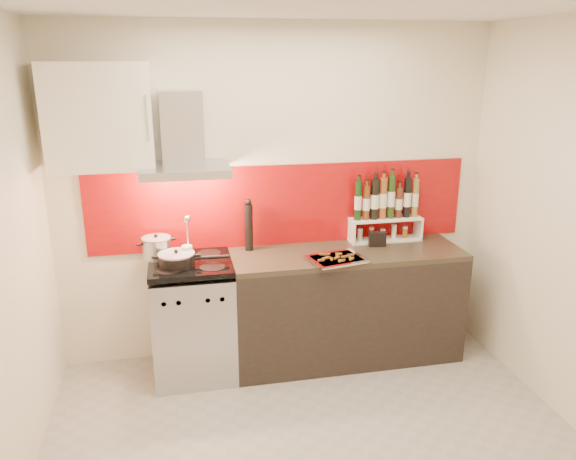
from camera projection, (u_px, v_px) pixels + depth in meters
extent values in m
plane|color=#9E9991|center=(319.00, 452.00, 3.47)|extent=(3.40, 3.40, 0.00)
cube|color=white|center=(328.00, 0.00, 2.70)|extent=(3.40, 2.80, 0.02)
cube|color=silver|center=(276.00, 195.00, 4.40)|extent=(3.40, 0.02, 2.60)
cube|color=#96080D|center=(283.00, 205.00, 4.42)|extent=(3.00, 0.02, 0.64)
cube|color=#B7B7BA|center=(193.00, 322.00, 4.24)|extent=(0.60, 0.60, 0.84)
cube|color=black|center=(196.00, 351.00, 4.00)|extent=(0.50, 0.02, 0.40)
cube|color=#B7B7BA|center=(193.00, 301.00, 3.88)|extent=(0.56, 0.02, 0.12)
cube|color=#FF190C|center=(193.00, 301.00, 3.88)|extent=(0.10, 0.01, 0.04)
cube|color=black|center=(190.00, 264.00, 4.10)|extent=(0.60, 0.60, 0.04)
cube|color=black|center=(345.00, 307.00, 4.47)|extent=(1.80, 0.60, 0.86)
cube|color=#322A1E|center=(347.00, 254.00, 4.34)|extent=(1.80, 0.60, 0.04)
cube|color=#B7B7BA|center=(185.00, 169.00, 3.94)|extent=(0.62, 0.50, 0.06)
cube|color=#B7B7BA|center=(182.00, 127.00, 4.00)|extent=(0.30, 0.18, 0.50)
sphere|color=#FFD18C|center=(163.00, 176.00, 3.93)|extent=(0.07, 0.07, 0.07)
sphere|color=#FFD18C|center=(207.00, 174.00, 3.98)|extent=(0.07, 0.07, 0.07)
cube|color=white|center=(99.00, 117.00, 3.80)|extent=(0.70, 0.35, 0.72)
cylinder|color=#B7B7BA|center=(157.00, 248.00, 4.15)|extent=(0.21, 0.21, 0.15)
cylinder|color=#99999E|center=(156.00, 238.00, 4.13)|extent=(0.21, 0.21, 0.01)
sphere|color=black|center=(156.00, 236.00, 4.12)|extent=(0.03, 0.03, 0.03)
cylinder|color=black|center=(177.00, 260.00, 4.00)|extent=(0.26, 0.26, 0.08)
cylinder|color=#99999E|center=(176.00, 254.00, 3.99)|extent=(0.26, 0.26, 0.01)
sphere|color=black|center=(176.00, 251.00, 3.98)|extent=(0.03, 0.03, 0.03)
cylinder|color=black|center=(212.00, 257.00, 4.04)|extent=(0.25, 0.04, 0.03)
cylinder|color=silver|center=(187.00, 254.00, 4.08)|extent=(0.08, 0.08, 0.13)
cylinder|color=silver|center=(188.00, 232.00, 4.03)|extent=(0.01, 0.06, 0.24)
sphere|color=silver|center=(187.00, 219.00, 3.95)|extent=(0.05, 0.05, 0.05)
cylinder|color=black|center=(249.00, 228.00, 4.31)|extent=(0.06, 0.06, 0.36)
sphere|color=black|center=(248.00, 202.00, 4.25)|extent=(0.05, 0.05, 0.05)
cube|color=white|center=(385.00, 240.00, 4.59)|extent=(0.59, 0.16, 0.01)
cube|color=white|center=(352.00, 232.00, 4.51)|extent=(0.01, 0.16, 0.17)
cube|color=white|center=(418.00, 228.00, 4.62)|extent=(0.02, 0.16, 0.17)
cube|color=white|center=(386.00, 219.00, 4.53)|extent=(0.59, 0.16, 0.02)
cylinder|color=black|center=(358.00, 201.00, 4.44)|extent=(0.06, 0.06, 0.31)
cylinder|color=#5A290F|center=(366.00, 202.00, 4.46)|extent=(0.06, 0.06, 0.28)
cylinder|color=black|center=(375.00, 199.00, 4.46)|extent=(0.07, 0.07, 0.32)
cylinder|color=brown|center=(383.00, 198.00, 4.48)|extent=(0.06, 0.06, 0.33)
cylinder|color=#1D3011|center=(391.00, 197.00, 4.49)|extent=(0.06, 0.06, 0.35)
cylinder|color=#4D2114|center=(399.00, 202.00, 4.52)|extent=(0.06, 0.06, 0.25)
cylinder|color=black|center=(407.00, 197.00, 4.52)|extent=(0.06, 0.06, 0.33)
cylinder|color=olive|center=(415.00, 198.00, 4.53)|extent=(0.05, 0.05, 0.31)
cylinder|color=#B9AB96|center=(360.00, 235.00, 4.53)|extent=(0.04, 0.04, 0.08)
cylinder|color=#933A18|center=(371.00, 234.00, 4.55)|extent=(0.04, 0.04, 0.09)
cylinder|color=brown|center=(383.00, 235.00, 4.57)|extent=(0.04, 0.04, 0.07)
cylinder|color=silver|center=(394.00, 232.00, 4.58)|extent=(0.04, 0.04, 0.10)
cylinder|color=#935918|center=(405.00, 233.00, 4.61)|extent=(0.04, 0.04, 0.08)
cube|color=black|center=(377.00, 239.00, 4.43)|extent=(0.14, 0.08, 0.11)
cube|color=silver|center=(337.00, 260.00, 4.13)|extent=(0.43, 0.36, 0.01)
cube|color=silver|center=(337.00, 258.00, 4.12)|extent=(0.45, 0.38, 0.01)
cube|color=red|center=(337.00, 258.00, 4.12)|extent=(0.38, 0.31, 0.01)
cube|color=brown|center=(338.00, 255.00, 4.16)|extent=(0.04, 0.05, 0.01)
cube|color=brown|center=(342.00, 261.00, 4.05)|extent=(0.05, 0.03, 0.01)
cube|color=brown|center=(352.00, 259.00, 4.09)|extent=(0.05, 0.04, 0.01)
cube|color=brown|center=(331.00, 259.00, 4.08)|extent=(0.02, 0.05, 0.01)
cube|color=brown|center=(323.00, 254.00, 4.18)|extent=(0.05, 0.02, 0.01)
cube|color=brown|center=(342.00, 260.00, 4.06)|extent=(0.05, 0.02, 0.01)
cube|color=brown|center=(329.00, 258.00, 4.11)|extent=(0.05, 0.05, 0.01)
cube|color=brown|center=(325.00, 258.00, 4.10)|extent=(0.05, 0.03, 0.01)
cube|color=brown|center=(351.00, 255.00, 4.16)|extent=(0.05, 0.02, 0.01)
cube|color=brown|center=(350.00, 257.00, 4.12)|extent=(0.03, 0.05, 0.01)
cube|color=brown|center=(344.00, 257.00, 4.13)|extent=(0.05, 0.02, 0.01)
cube|color=brown|center=(321.00, 260.00, 4.06)|extent=(0.05, 0.02, 0.01)
cube|color=brown|center=(327.00, 254.00, 4.18)|extent=(0.05, 0.02, 0.01)
cube|color=brown|center=(349.00, 256.00, 4.15)|extent=(0.01, 0.05, 0.01)
cube|color=brown|center=(337.00, 258.00, 4.11)|extent=(0.05, 0.04, 0.01)
cube|color=brown|center=(339.00, 254.00, 4.19)|extent=(0.05, 0.03, 0.01)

